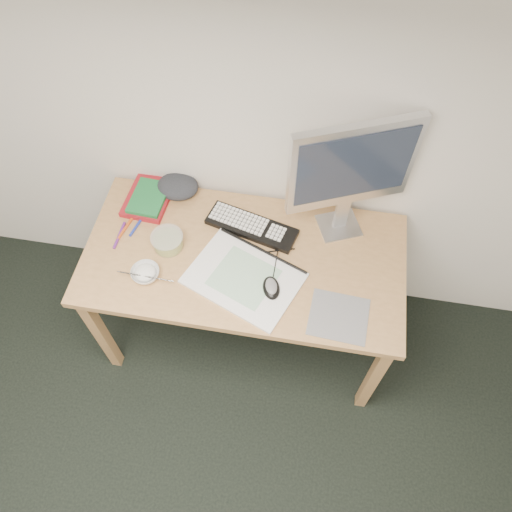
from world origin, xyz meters
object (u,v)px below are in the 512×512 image
(sketchpad, at_px, (244,278))
(rice_bowl, at_px, (146,273))
(desk, at_px, (244,267))
(monitor, at_px, (352,169))
(keyboard, at_px, (252,227))

(sketchpad, distance_m, rice_bowl, 0.42)
(desk, bearing_deg, monitor, 30.95)
(keyboard, height_order, rice_bowl, rice_bowl)
(keyboard, xyz_separation_m, rice_bowl, (-0.40, -0.32, 0.01))
(sketchpad, bearing_deg, keyboard, 114.94)
(sketchpad, relative_size, keyboard, 1.10)
(rice_bowl, bearing_deg, keyboard, 38.84)
(sketchpad, distance_m, keyboard, 0.27)
(keyboard, relative_size, rice_bowl, 3.40)
(sketchpad, height_order, keyboard, keyboard)
(rice_bowl, bearing_deg, monitor, 26.97)
(monitor, height_order, rice_bowl, monitor)
(keyboard, bearing_deg, monitor, 26.11)
(sketchpad, distance_m, monitor, 0.63)
(keyboard, height_order, monitor, monitor)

